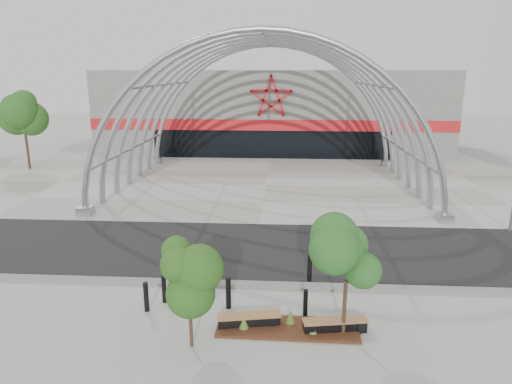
% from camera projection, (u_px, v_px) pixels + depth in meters
% --- Properties ---
extents(ground, '(140.00, 140.00, 0.00)m').
position_uv_depth(ground, '(249.00, 283.00, 17.67)').
color(ground, '#9D9D98').
rests_on(ground, ground).
extents(road, '(140.00, 7.00, 0.02)m').
position_uv_depth(road, '(255.00, 249.00, 21.04)').
color(road, black).
rests_on(road, ground).
extents(forecourt, '(60.00, 17.00, 0.04)m').
position_uv_depth(forecourt, '(266.00, 185.00, 32.61)').
color(forecourt, '#9E978E').
rests_on(forecourt, ground).
extents(kerb, '(60.00, 0.50, 0.12)m').
position_uv_depth(kerb, '(249.00, 285.00, 17.41)').
color(kerb, slate).
rests_on(kerb, ground).
extents(arena_building, '(34.00, 15.24, 8.00)m').
position_uv_depth(arena_building, '(273.00, 109.00, 48.89)').
color(arena_building, slate).
rests_on(arena_building, ground).
extents(vault_canopy, '(20.80, 15.80, 20.36)m').
position_uv_depth(vault_canopy, '(266.00, 185.00, 32.61)').
color(vault_canopy, '#9A9FA4').
rests_on(vault_canopy, ground).
extents(planting_bed, '(4.52, 1.47, 0.48)m').
position_uv_depth(planting_bed, '(286.00, 325.00, 14.54)').
color(planting_bed, '#3E1710').
rests_on(planting_bed, ground).
extents(street_tree_0, '(1.43, 1.43, 3.27)m').
position_uv_depth(street_tree_0, '(189.00, 274.00, 13.04)').
color(street_tree_0, '#2E2213').
rests_on(street_tree_0, ground).
extents(street_tree_1, '(1.52, 1.52, 3.60)m').
position_uv_depth(street_tree_1, '(347.00, 258.00, 13.59)').
color(street_tree_1, black).
rests_on(street_tree_1, ground).
extents(bench_0, '(2.08, 0.80, 0.43)m').
position_uv_depth(bench_0, '(249.00, 321.00, 14.63)').
color(bench_0, black).
rests_on(bench_0, ground).
extents(bench_1, '(2.09, 0.77, 0.43)m').
position_uv_depth(bench_1, '(335.00, 326.00, 14.34)').
color(bench_1, black).
rests_on(bench_1, ground).
extents(bollard_0, '(0.17, 0.17, 1.06)m').
position_uv_depth(bollard_0, '(146.00, 297.00, 15.51)').
color(bollard_0, black).
rests_on(bollard_0, ground).
extents(bollard_1, '(0.16, 0.16, 1.02)m').
position_uv_depth(bollard_1, '(164.00, 289.00, 16.10)').
color(bollard_1, black).
rests_on(bollard_1, ground).
extents(bollard_2, '(0.18, 0.18, 1.13)m').
position_uv_depth(bollard_2, '(228.00, 293.00, 15.70)').
color(bollard_2, black).
rests_on(bollard_2, ground).
extents(bollard_3, '(0.15, 0.15, 0.96)m').
position_uv_depth(bollard_3, '(305.00, 303.00, 15.21)').
color(bollard_3, black).
rests_on(bollard_3, ground).
extents(bollard_4, '(0.17, 0.17, 1.08)m').
position_uv_depth(bollard_4, '(310.00, 268.00, 17.73)').
color(bollard_4, black).
rests_on(bollard_4, ground).
extents(bg_tree_0, '(3.00, 3.00, 6.45)m').
position_uv_depth(bg_tree_0, '(23.00, 113.00, 36.97)').
color(bg_tree_0, '#301E14').
rests_on(bg_tree_0, ground).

